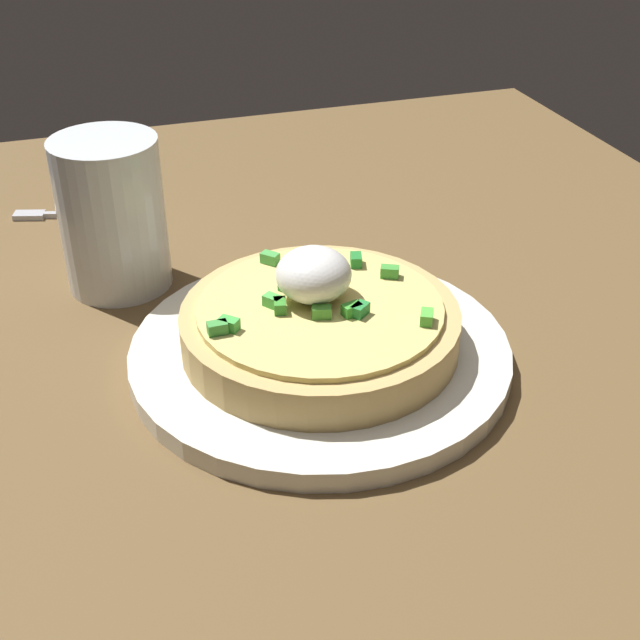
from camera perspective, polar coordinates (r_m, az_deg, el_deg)
name	(u,v)px	position (r cm, az deg, el deg)	size (l,w,h in cm)	color
dining_table	(397,340)	(65.49, 5.12, -1.31)	(97.81, 73.40, 2.92)	brown
plate	(320,353)	(59.87, 0.00, -2.21)	(26.41, 26.41, 1.48)	silver
pizza	(319,321)	(58.51, -0.04, -0.09)	(19.10, 19.10, 6.81)	tan
cup_near	(113,222)	(69.13, -13.58, 6.36)	(8.22, 8.22, 12.13)	silver
fork	(68,215)	(83.84, -16.42, 6.72)	(4.42, 11.89, 0.50)	#B7B7BC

